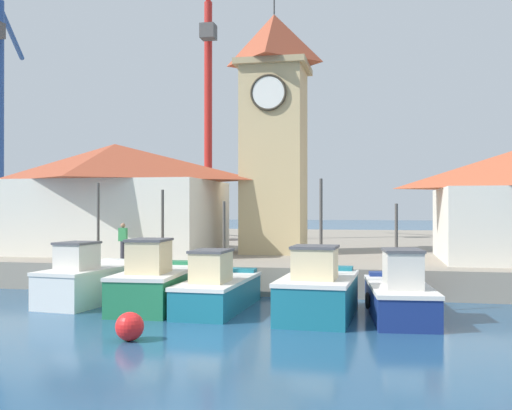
% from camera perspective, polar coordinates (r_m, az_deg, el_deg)
% --- Properties ---
extents(ground_plane, '(300.00, 300.00, 0.00)m').
position_cam_1_polar(ground_plane, '(15.68, -6.90, -12.74)').
color(ground_plane, navy).
extents(quay_wharf, '(120.00, 40.00, 1.11)m').
position_cam_1_polar(quay_wharf, '(42.72, 5.14, -4.05)').
color(quay_wharf, gray).
rests_on(quay_wharf, ground).
extents(fishing_boat_far_left, '(2.30, 4.53, 4.30)m').
position_cam_1_polar(fishing_boat_far_left, '(22.23, -15.64, -6.98)').
color(fishing_boat_far_left, silver).
rests_on(fishing_boat_far_left, ground).
extents(fishing_boat_left_outer, '(2.26, 5.07, 4.02)m').
position_cam_1_polar(fishing_boat_left_outer, '(20.76, -9.47, -7.39)').
color(fishing_boat_left_outer, '#237A4C').
rests_on(fishing_boat_left_outer, ground).
extents(fishing_boat_left_inner, '(1.95, 5.10, 3.60)m').
position_cam_1_polar(fishing_boat_left_inner, '(20.07, -3.63, -8.01)').
color(fishing_boat_left_inner, '#196B7F').
rests_on(fishing_boat_left_inner, ground).
extents(fishing_boat_mid_left, '(2.33, 4.53, 4.32)m').
position_cam_1_polar(fishing_boat_mid_left, '(18.80, 5.95, -8.20)').
color(fishing_boat_mid_left, '#196B7F').
rests_on(fishing_boat_mid_left, ground).
extents(fishing_boat_center, '(2.25, 5.20, 3.52)m').
position_cam_1_polar(fishing_boat_center, '(19.14, 13.48, -8.30)').
color(fishing_boat_center, navy).
rests_on(fishing_boat_center, ground).
extents(clock_tower, '(3.51, 3.51, 13.63)m').
position_cam_1_polar(clock_tower, '(30.36, 1.73, 7.52)').
color(clock_tower, tan).
rests_on(clock_tower, quay_wharf).
extents(warehouse_left, '(10.64, 7.39, 5.52)m').
position_cam_1_polar(warehouse_left, '(31.26, -13.31, 0.75)').
color(warehouse_left, silver).
rests_on(warehouse_left, quay_wharf).
extents(port_crane_near, '(3.49, 7.93, 16.09)m').
position_cam_1_polar(port_crane_near, '(43.62, -23.19, 4.87)').
color(port_crane_near, navy).
rests_on(port_crane_near, quay_wharf).
extents(port_crane_far, '(3.18, 8.59, 17.18)m').
position_cam_1_polar(port_crane_far, '(42.53, -4.58, 5.50)').
color(port_crane_far, maroon).
rests_on(port_crane_far, quay_wharf).
extents(mooring_buoy, '(0.73, 0.73, 0.73)m').
position_cam_1_polar(mooring_buoy, '(15.85, -11.94, -11.25)').
color(mooring_buoy, red).
rests_on(mooring_buoy, ground).
extents(dock_worker_near_tower, '(0.34, 0.22, 1.62)m').
position_cam_1_polar(dock_worker_near_tower, '(26.19, -12.56, -3.38)').
color(dock_worker_near_tower, '#33333D').
rests_on(dock_worker_near_tower, quay_wharf).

